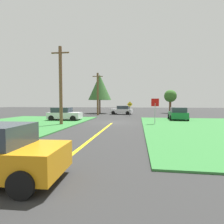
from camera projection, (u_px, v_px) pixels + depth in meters
ground_plane at (113, 122)px, 20.07m from camera, size 120.00×120.00×0.00m
grass_verge_right at (216, 129)px, 14.77m from camera, size 12.00×20.00×0.08m
grass_verge_left at (14, 125)px, 17.46m from camera, size 12.00×20.00×0.08m
lane_stripe_center at (97, 135)px, 12.17m from camera, size 0.20×14.00×0.01m
stop_sign at (155, 106)px, 18.05m from camera, size 0.77×0.16×2.64m
car_approaching_junction at (122, 110)px, 33.31m from camera, size 4.21×2.59×1.62m
parked_car_near_building at (64, 114)px, 22.01m from camera, size 4.02×2.17×1.62m
car_on_crossroad at (178, 114)px, 22.40m from camera, size 2.36×3.97×1.62m
utility_pole_near at (61, 85)px, 17.52m from camera, size 1.80×0.32×7.71m
utility_pole_mid at (98, 94)px, 31.09m from camera, size 1.80×0.34×7.38m
direction_sign at (130, 107)px, 28.15m from camera, size 0.90×0.18×2.41m
oak_tree_left at (100, 87)px, 36.38m from camera, size 4.72×4.72×7.95m
pine_tree_center at (170, 96)px, 37.70m from camera, size 2.61×2.61×4.93m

